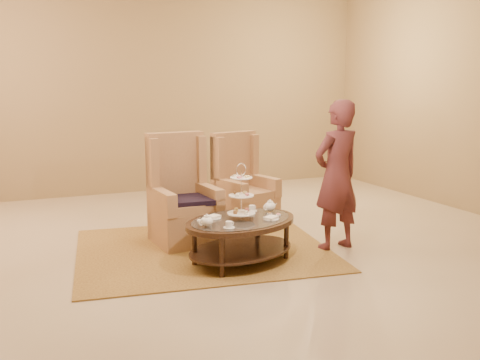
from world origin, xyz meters
name	(u,v)px	position (x,y,z in m)	size (l,w,h in m)	color
ground	(236,257)	(0.00, 0.00, 0.00)	(8.00, 8.00, 0.00)	#C6B293
ceiling	(236,257)	(0.00, 0.00, 0.00)	(8.00, 8.00, 0.02)	silver
wall_back	(148,91)	(0.00, 4.00, 1.75)	(8.00, 0.04, 3.50)	#967B52
rug	(203,249)	(-0.25, 0.39, 0.01)	(3.08, 2.68, 0.01)	#A7863B
tea_table	(241,227)	(-0.01, -0.18, 0.39)	(1.49, 1.23, 1.08)	black
armchair_left	(182,206)	(-0.36, 0.81, 0.44)	(0.77, 0.79, 1.31)	#AC7B51
armchair_right	(242,194)	(0.61, 1.27, 0.42)	(0.82, 0.84, 1.24)	#AC7B51
person	(337,176)	(1.19, -0.13, 0.86)	(0.69, 0.52, 1.71)	#552426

